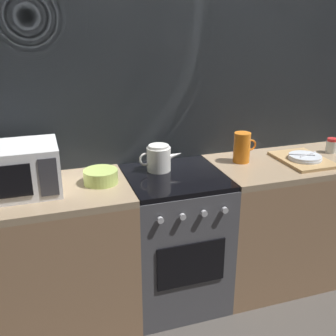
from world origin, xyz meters
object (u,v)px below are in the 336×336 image
mixing_bowl (101,176)px  pitcher (242,147)px  dish_pile (303,159)px  microwave (15,170)px  stove_unit (175,239)px  kettle (159,158)px  spice_jar (332,146)px

mixing_bowl → pitcher: 0.96m
dish_pile → pitcher: bearing=162.6°
microwave → dish_pile: (1.80, -0.06, -0.12)m
mixing_bowl → microwave: bearing=179.6°
stove_unit → kettle: size_ratio=3.16×
microwave → dish_pile: bearing=-1.8°
stove_unit → mixing_bowl: 0.67m
kettle → dish_pile: kettle is taller
kettle → pitcher: size_ratio=1.42×
dish_pile → mixing_bowl: bearing=177.8°
pitcher → kettle: bearing=178.1°
pitcher → dish_pile: size_ratio=0.50×
stove_unit → kettle: 0.55m
mixing_bowl → spice_jar: 1.65m
kettle → mixing_bowl: kettle is taller
microwave → kettle: (0.84, 0.09, -0.05)m
mixing_bowl → spice_jar: size_ratio=1.90×
kettle → pitcher: pitcher is taller
kettle → pitcher: bearing=-1.9°
kettle → microwave: bearing=-174.0°
stove_unit → microwave: 1.08m
pitcher → dish_pile: (0.40, -0.12, -0.08)m
stove_unit → kettle: (-0.07, 0.11, 0.53)m
kettle → dish_pile: size_ratio=0.71×
stove_unit → pitcher: pitcher is taller
stove_unit → spice_jar: 1.30m
microwave → spice_jar: (2.11, 0.04, -0.08)m
mixing_bowl → pitcher: pitcher is taller
stove_unit → kettle: bearing=122.8°
spice_jar → dish_pile: bearing=-161.6°
spice_jar → mixing_bowl: bearing=-178.3°
mixing_bowl → stove_unit: bearing=-2.1°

